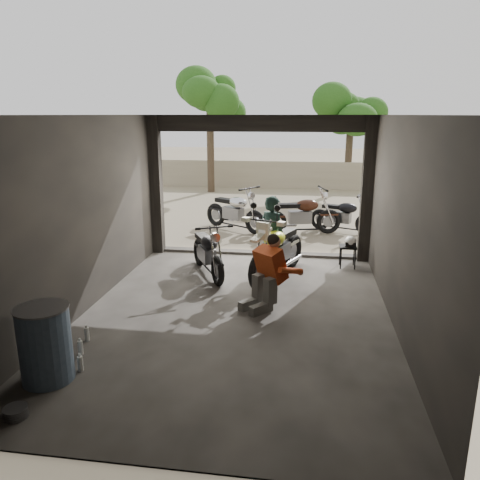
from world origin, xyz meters
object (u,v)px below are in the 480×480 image
(outside_bike_c, at_px, (343,213))
(sign_post, at_px, (402,176))
(stool, at_px, (348,249))
(main_bike, at_px, (277,246))
(helmet, at_px, (350,241))
(mechanic, at_px, (265,274))
(left_bike, at_px, (208,248))
(rider, at_px, (272,236))
(outside_bike_a, at_px, (235,208))
(oil_drum, at_px, (45,345))
(outside_bike_b, at_px, (302,211))

(outside_bike_c, distance_m, sign_post, 2.22)
(outside_bike_c, height_order, stool, outside_bike_c)
(main_bike, height_order, outside_bike_c, main_bike)
(helmet, height_order, sign_post, sign_post)
(sign_post, bearing_deg, mechanic, -146.95)
(left_bike, height_order, helmet, left_bike)
(rider, bearing_deg, left_bike, 44.42)
(rider, relative_size, helmet, 6.43)
(left_bike, distance_m, sign_post, 5.14)
(rider, relative_size, mechanic, 1.33)
(outside_bike_a, bearing_deg, main_bike, -125.54)
(outside_bike_a, height_order, mechanic, outside_bike_a)
(rider, height_order, stool, rider)
(helmet, distance_m, oil_drum, 6.43)
(helmet, bearing_deg, left_bike, 171.72)
(outside_bike_c, bearing_deg, sign_post, -116.36)
(outside_bike_a, bearing_deg, mechanic, -132.31)
(main_bike, height_order, mechanic, main_bike)
(outside_bike_a, distance_m, helmet, 4.28)
(outside_bike_a, relative_size, outside_bike_b, 1.00)
(helmet, bearing_deg, oil_drum, -153.06)
(main_bike, bearing_deg, rider, 148.39)
(outside_bike_a, relative_size, sign_post, 0.73)
(mechanic, height_order, sign_post, sign_post)
(stool, bearing_deg, mechanic, -122.55)
(main_bike, bearing_deg, helmet, 50.02)
(rider, distance_m, mechanic, 1.77)
(mechanic, xyz_separation_m, oil_drum, (-2.44, -2.62, -0.14))
(left_bike, xyz_separation_m, oil_drum, (-1.12, -4.18, -0.09))
(left_bike, xyz_separation_m, outside_bike_a, (-0.06, 3.91, 0.07))
(left_bike, relative_size, outside_bike_c, 1.02)
(main_bike, distance_m, sign_post, 4.01)
(rider, xyz_separation_m, mechanic, (0.02, -1.76, -0.21))
(left_bike, distance_m, outside_bike_c, 5.05)
(left_bike, bearing_deg, rider, -19.85)
(stool, xyz_separation_m, oil_drum, (-4.00, -5.06, 0.06))
(rider, bearing_deg, outside_bike_c, -77.43)
(main_bike, bearing_deg, outside_bike_c, 91.02)
(left_bike, relative_size, outside_bike_b, 0.88)
(mechanic, distance_m, oil_drum, 3.58)
(main_bike, xyz_separation_m, outside_bike_a, (-1.48, 3.87, -0.03))
(main_bike, xyz_separation_m, left_bike, (-1.42, -0.03, -0.10))
(left_bike, height_order, outside_bike_c, left_bike)
(outside_bike_b, distance_m, oil_drum, 8.39)
(left_bike, xyz_separation_m, helmet, (2.91, 0.83, 0.04))
(main_bike, relative_size, sign_post, 0.77)
(main_bike, distance_m, stool, 1.70)
(rider, height_order, helmet, rider)
(oil_drum, relative_size, sign_post, 0.37)
(oil_drum, bearing_deg, outside_bike_c, 63.65)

